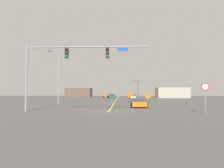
% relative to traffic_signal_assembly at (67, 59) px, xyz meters
% --- Properties ---
extents(ground, '(199.55, 199.55, 0.00)m').
position_rel_traffic_signal_assembly_xyz_m(ground, '(4.38, 0.01, -5.41)').
color(ground, '#4C4947').
extents(road_centre_stripe, '(0.16, 110.86, 0.01)m').
position_rel_traffic_signal_assembly_xyz_m(road_centre_stripe, '(4.38, 55.44, -5.41)').
color(road_centre_stripe, yellow).
rests_on(road_centre_stripe, ground).
extents(traffic_signal_assembly, '(12.88, 0.44, 7.11)m').
position_rel_traffic_signal_assembly_xyz_m(traffic_signal_assembly, '(0.00, 0.00, 0.00)').
color(traffic_signal_assembly, gray).
rests_on(traffic_signal_assembly, ground).
extents(stop_sign, '(0.76, 0.07, 2.90)m').
position_rel_traffic_signal_assembly_xyz_m(stop_sign, '(13.61, -1.30, -3.38)').
color(stop_sign, gray).
rests_on(stop_sign, ground).
extents(street_lamp_near_left, '(3.61, 0.24, 9.32)m').
position_rel_traffic_signal_assembly_xyz_m(street_lamp_near_left, '(-5.18, 14.46, 0.03)').
color(street_lamp_near_left, gray).
rests_on(street_lamp_near_left, ground).
extents(street_lamp_mid_left, '(4.21, 0.24, 9.12)m').
position_rel_traffic_signal_assembly_xyz_m(street_lamp_mid_left, '(-5.57, 61.33, -0.03)').
color(street_lamp_mid_left, gray).
rests_on(street_lamp_mid_left, ground).
extents(street_lamp_near_right, '(2.86, 0.24, 7.15)m').
position_rel_traffic_signal_assembly_xyz_m(street_lamp_near_right, '(12.96, 69.12, -1.16)').
color(street_lamp_near_right, black).
rests_on(street_lamp_near_right, ground).
extents(street_lamp_mid_right, '(4.51, 0.24, 7.21)m').
position_rel_traffic_signal_assembly_xyz_m(street_lamp_mid_right, '(13.58, 68.38, -1.01)').
color(street_lamp_mid_right, gray).
rests_on(street_lamp_mid_right, ground).
extents(construction_sign_left_lane, '(1.19, 0.27, 1.93)m').
position_rel_traffic_signal_assembly_xyz_m(construction_sign_left_lane, '(10.45, 16.25, -4.19)').
color(construction_sign_left_lane, orange).
rests_on(construction_sign_left_lane, ground).
extents(construction_sign_median_near, '(1.15, 0.22, 1.84)m').
position_rel_traffic_signal_assembly_xyz_m(construction_sign_median_near, '(1.99, 28.05, -4.25)').
color(construction_sign_median_near, orange).
rests_on(construction_sign_median_near, ground).
extents(construction_sign_right_shoulder, '(1.38, 0.15, 2.10)m').
position_rel_traffic_signal_assembly_xyz_m(construction_sign_right_shoulder, '(7.54, 22.91, -4.09)').
color(construction_sign_right_shoulder, orange).
rests_on(construction_sign_right_shoulder, ground).
extents(car_green_passing, '(2.18, 4.24, 1.44)m').
position_rel_traffic_signal_assembly_xyz_m(car_green_passing, '(2.51, 51.15, -4.74)').
color(car_green_passing, '#196B38').
rests_on(car_green_passing, ground).
extents(car_silver_mid, '(2.11, 4.54, 1.37)m').
position_rel_traffic_signal_assembly_xyz_m(car_silver_mid, '(9.27, 44.07, -4.76)').
color(car_silver_mid, '#B7BABF').
rests_on(car_silver_mid, ground).
extents(car_orange_near, '(2.12, 4.33, 1.21)m').
position_rel_traffic_signal_assembly_xyz_m(car_orange_near, '(8.02, 7.05, -4.83)').
color(car_orange_near, orange).
rests_on(car_orange_near, ground).
extents(car_black_far, '(2.07, 3.96, 1.37)m').
position_rel_traffic_signal_assembly_xyz_m(car_black_far, '(-0.08, 59.81, -4.79)').
color(car_black_far, black).
rests_on(car_black_far, ground).
extents(roadside_building_east, '(11.00, 7.63, 3.69)m').
position_rel_traffic_signal_assembly_xyz_m(roadside_building_east, '(23.99, 55.17, -3.57)').
color(roadside_building_east, '#B2A893').
rests_on(roadside_building_east, ground).
extents(roadside_building_west, '(10.36, 6.52, 3.70)m').
position_rel_traffic_signal_assembly_xyz_m(roadside_building_west, '(-11.75, 64.98, -3.56)').
color(roadside_building_west, brown).
rests_on(roadside_building_west, ground).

